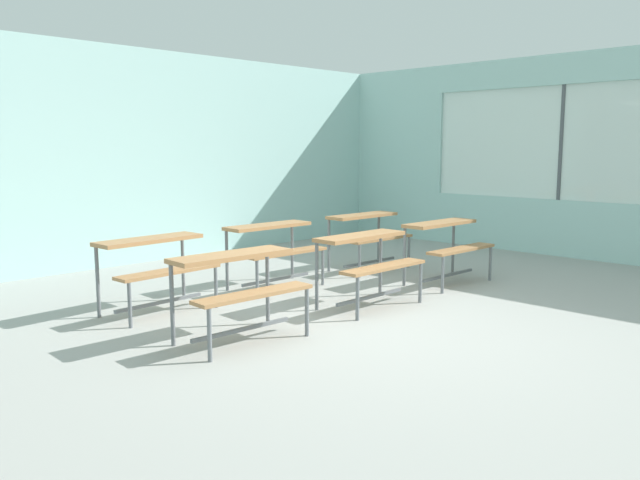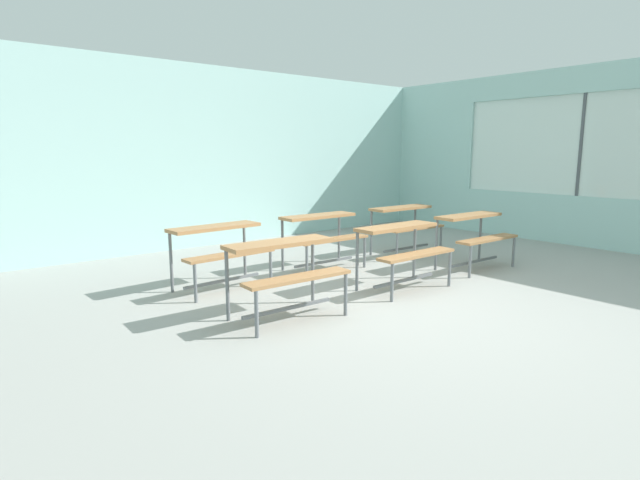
% 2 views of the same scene
% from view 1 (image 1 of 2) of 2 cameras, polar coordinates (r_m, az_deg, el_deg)
% --- Properties ---
extents(ground, '(10.00, 9.00, 0.05)m').
position_cam_1_polar(ground, '(5.96, 4.38, -7.93)').
color(ground, '#9E9E99').
extents(wall_back, '(10.00, 0.12, 3.00)m').
position_cam_1_polar(wall_back, '(9.28, -17.40, 7.06)').
color(wall_back, '#A8D1CC').
rests_on(wall_back, ground).
extents(wall_right, '(0.12, 9.00, 3.00)m').
position_cam_1_polar(wall_right, '(10.03, 23.99, 6.49)').
color(wall_right, '#A8D1CC').
rests_on(wall_right, ground).
extents(desk_bench_r0c0, '(1.13, 0.64, 0.74)m').
position_cam_1_polar(desk_bench_r0c0, '(5.44, -7.25, -3.16)').
color(desk_bench_r0c0, '#A87547').
rests_on(desk_bench_r0c0, ground).
extents(desk_bench_r0c1, '(1.10, 0.60, 0.74)m').
position_cam_1_polar(desk_bench_r0c1, '(6.59, 4.33, -1.12)').
color(desk_bench_r0c1, '#A87547').
rests_on(desk_bench_r0c1, ground).
extents(desk_bench_r0c2, '(1.12, 0.62, 0.74)m').
position_cam_1_polar(desk_bench_r0c2, '(7.85, 11.27, 0.26)').
color(desk_bench_r0c2, '#A87547').
rests_on(desk_bench_r0c2, ground).
extents(desk_bench_r1c0, '(1.13, 0.65, 0.74)m').
position_cam_1_polar(desk_bench_r1c0, '(6.53, -14.42, -1.44)').
color(desk_bench_r1c0, '#A87547').
rests_on(desk_bench_r1c0, ground).
extents(desk_bench_r1c1, '(1.11, 0.61, 0.74)m').
position_cam_1_polar(desk_bench_r1c1, '(7.47, -4.11, -0.00)').
color(desk_bench_r1c1, '#A87547').
rests_on(desk_bench_r1c1, ground).
extents(desk_bench_r1c2, '(1.12, 0.62, 0.74)m').
position_cam_1_polar(desk_bench_r1c2, '(8.60, 4.34, 1.09)').
color(desk_bench_r1c2, '#A87547').
rests_on(desk_bench_r1c2, ground).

